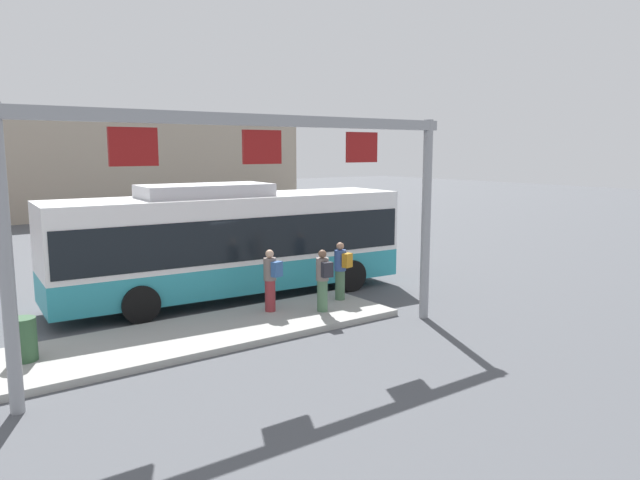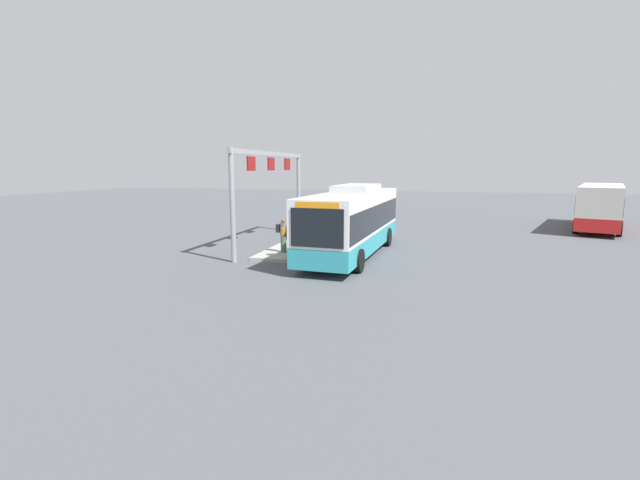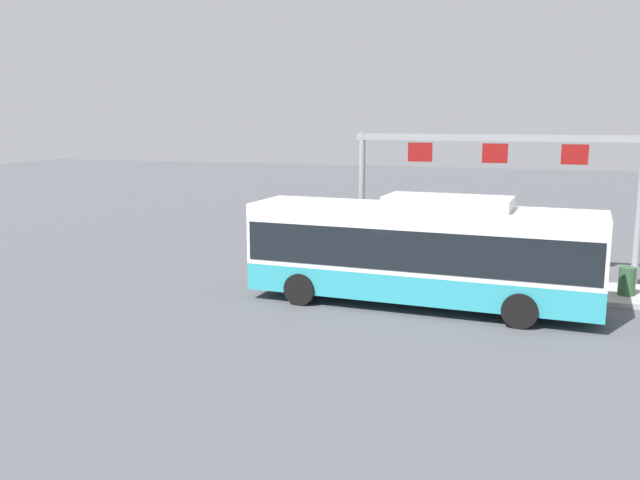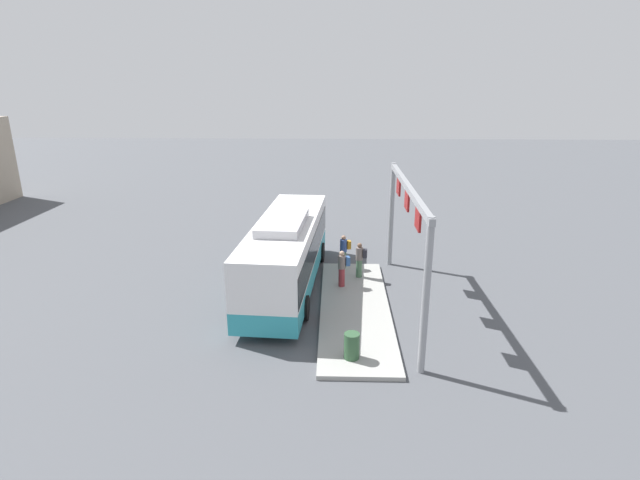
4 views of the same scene
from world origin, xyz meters
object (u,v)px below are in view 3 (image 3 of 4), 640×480
Objects in this scene: person_boarding at (372,253)px; trash_bin at (627,281)px; bus_main at (421,249)px; person_waiting_mid at (437,258)px; person_waiting_near at (409,251)px.

person_boarding is 1.86× the size of trash_bin.
person_waiting_mid is (-0.16, -2.49, -0.76)m from bus_main.
bus_main is 2.61m from person_waiting_mid.
person_waiting_mid is at bearing -89.78° from bus_main.
trash_bin is (-7.16, 0.60, -0.44)m from person_waiting_near.
trash_bin is (-8.33, -0.12, -0.44)m from person_boarding.
person_boarding and person_waiting_near have the same top height.
bus_main is 6.46× the size of person_waiting_near.
person_waiting_mid reaches higher than trash_bin.
bus_main reaches higher than person_boarding.
bus_main is at bearing -17.48° from person_waiting_mid.
person_waiting_mid is at bearing 2.21° from trash_bin.
bus_main is 6.46× the size of person_waiting_mid.
person_waiting_near is 1.39m from person_waiting_mid.
bus_main is 3.44m from person_boarding.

